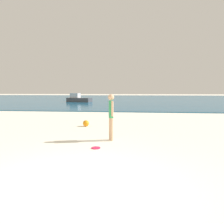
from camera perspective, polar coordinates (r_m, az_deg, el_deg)
ground at (r=4.01m, az=-9.86°, el=-19.62°), size 200.00×200.00×0.00m
water at (r=46.64m, az=5.12°, el=3.71°), size 160.00×60.00×0.06m
person_standing at (r=7.20m, az=-0.27°, el=-0.61°), size 0.21×0.34×1.60m
frisbee at (r=6.38m, az=-4.41°, el=-9.69°), size 0.27×0.27×0.03m
boat_near at (r=31.65m, az=-9.14°, el=3.54°), size 3.99×2.30×1.29m
beach_ball at (r=10.21m, az=-7.10°, el=-3.07°), size 0.30×0.30×0.30m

